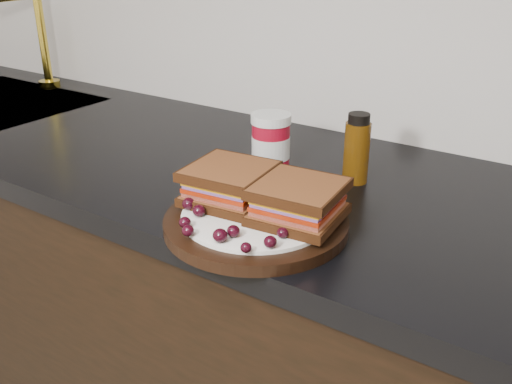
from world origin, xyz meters
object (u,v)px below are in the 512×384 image
Objects in this scene: sandwich_left at (230,184)px; condiment_jar at (271,143)px; oil_bottle at (357,148)px; plate at (256,223)px.

sandwich_left is 0.20m from condiment_jar.
oil_bottle reaches higher than condiment_jar.
sandwich_left is at bearing -76.15° from condiment_jar.
condiment_jar reaches higher than plate.
oil_bottle is at bearing 79.53° from plate.
condiment_jar is at bearing 117.41° from plate.
condiment_jar is (-0.11, 0.21, 0.05)m from plate.
sandwich_left is 0.26m from oil_bottle.
oil_bottle is at bearing 59.18° from sandwich_left.
oil_bottle is (0.05, 0.25, 0.05)m from plate.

